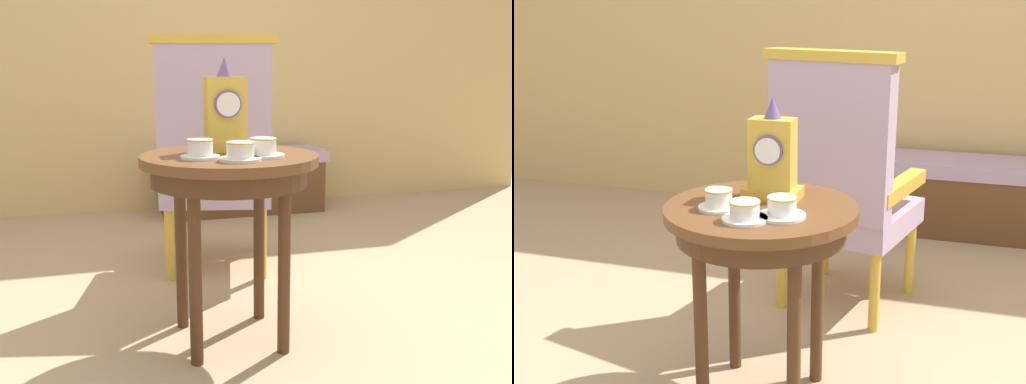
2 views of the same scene
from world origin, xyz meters
TOP-DOWN VIEW (x-y plane):
  - side_table at (-0.06, -0.01)m, footprint 0.63×0.63m
  - teacup_left at (-0.18, -0.09)m, footprint 0.13×0.13m
  - teacup_right at (-0.06, -0.17)m, footprint 0.14×0.14m
  - teacup_center at (0.04, -0.11)m, footprint 0.15×0.15m
  - mantel_clock at (-0.05, 0.08)m, footprint 0.19×0.11m
  - armchair at (0.05, 0.74)m, footprint 0.65×0.64m
  - window_bench at (0.49, 1.95)m, footprint 1.18×0.40m

SIDE VIEW (x-z plane):
  - window_bench at x=0.49m, z-range 0.00..0.44m
  - armchair at x=0.05m, z-range 0.02..1.16m
  - side_table at x=-0.06m, z-range 0.26..0.95m
  - teacup_right at x=-0.06m, z-range 0.69..0.75m
  - teacup_center at x=0.04m, z-range 0.69..0.76m
  - teacup_left at x=-0.18m, z-range 0.69..0.76m
  - mantel_clock at x=-0.05m, z-range 0.66..1.00m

